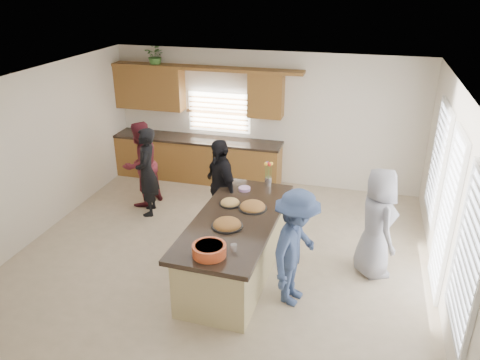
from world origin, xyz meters
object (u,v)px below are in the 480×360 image
(island, at_px, (236,247))
(woman_left_front, at_px, (220,187))
(salad_bowl, at_px, (209,250))
(woman_left_back, at_px, (147,172))
(woman_left_mid, at_px, (141,164))
(woman_right_front, at_px, (377,223))
(woman_right_back, at_px, (296,248))

(island, xyz_separation_m, woman_left_front, (-0.59, 1.12, 0.41))
(salad_bowl, height_order, woman_left_back, woman_left_back)
(salad_bowl, xyz_separation_m, woman_left_mid, (-2.35, 2.83, -0.19))
(woman_right_front, bearing_deg, woman_left_mid, 51.55)
(woman_left_back, bearing_deg, woman_left_front, 58.57)
(woman_right_back, bearing_deg, island, 80.53)
(island, bearing_deg, salad_bowl, -91.39)
(salad_bowl, xyz_separation_m, woman_right_front, (2.04, 1.60, -0.18))
(woman_right_back, bearing_deg, woman_left_mid, 70.74)
(island, bearing_deg, woman_left_front, 119.67)
(salad_bowl, bearing_deg, woman_left_mid, 129.71)
(woman_left_front, height_order, woman_right_front, woman_left_front)
(island, relative_size, woman_right_front, 1.61)
(woman_left_back, relative_size, woman_right_front, 0.99)
(woman_left_mid, distance_m, woman_left_front, 1.94)
(woman_left_mid, bearing_deg, salad_bowl, 60.72)
(salad_bowl, distance_m, woman_left_back, 3.24)
(woman_right_front, bearing_deg, woman_left_front, 55.08)
(woman_left_mid, bearing_deg, woman_left_front, 90.61)
(woman_left_back, bearing_deg, island, 36.54)
(island, relative_size, woman_left_back, 1.63)
(woman_left_mid, relative_size, woman_right_back, 0.99)
(island, relative_size, woman_left_front, 1.59)
(island, height_order, woman_right_front, woman_right_front)
(island, xyz_separation_m, woman_left_back, (-2.12, 1.46, 0.39))
(woman_left_back, distance_m, woman_right_back, 3.59)
(island, bearing_deg, woman_left_mid, 145.11)
(woman_left_front, height_order, woman_right_back, woman_left_front)
(woman_left_back, relative_size, woman_right_back, 1.00)
(island, xyz_separation_m, woman_right_back, (0.94, -0.41, 0.39))
(woman_left_back, height_order, woman_right_back, woman_right_back)
(woman_left_mid, xyz_separation_m, woman_right_front, (4.39, -1.23, 0.01))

